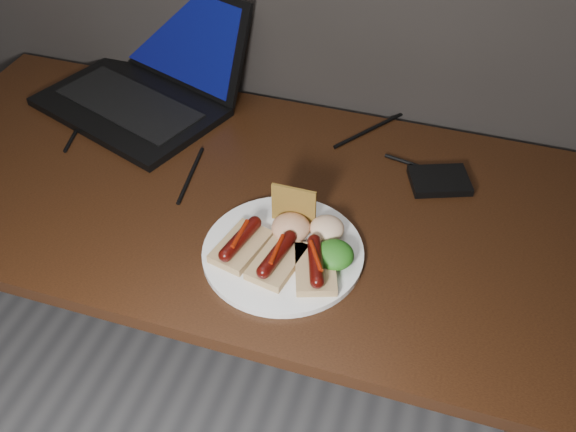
# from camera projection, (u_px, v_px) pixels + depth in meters

# --- Properties ---
(desk) EXTENTS (1.40, 0.70, 0.75)m
(desk) POSITION_uv_depth(u_px,v_px,m) (220.00, 219.00, 1.37)
(desk) COLOR #371C0D
(desk) RESTS_ON ground
(laptop) EXTENTS (0.51, 0.48, 0.25)m
(laptop) POSITION_uv_depth(u_px,v_px,m) (146.00, 80.00, 1.51)
(laptop) COLOR black
(laptop) RESTS_ON desk
(hard_drive) EXTENTS (0.14, 0.13, 0.02)m
(hard_drive) POSITION_uv_depth(u_px,v_px,m) (439.00, 181.00, 1.31)
(hard_drive) COLOR black
(hard_drive) RESTS_ON desk
(desk_cables) EXTENTS (0.85, 0.46, 0.01)m
(desk_cables) POSITION_uv_depth(u_px,v_px,m) (256.00, 145.00, 1.41)
(desk_cables) COLOR black
(desk_cables) RESTS_ON desk
(plate) EXTENTS (0.32, 0.32, 0.01)m
(plate) POSITION_uv_depth(u_px,v_px,m) (283.00, 252.00, 1.17)
(plate) COLOR white
(plate) RESTS_ON desk
(bread_sausage_left) EXTENTS (0.09, 0.13, 0.04)m
(bread_sausage_left) POSITION_uv_depth(u_px,v_px,m) (241.00, 243.00, 1.15)
(bread_sausage_left) COLOR tan
(bread_sausage_left) RESTS_ON plate
(bread_sausage_center) EXTENTS (0.09, 0.13, 0.04)m
(bread_sausage_center) POSITION_uv_depth(u_px,v_px,m) (277.00, 258.00, 1.13)
(bread_sausage_center) COLOR tan
(bread_sausage_center) RESTS_ON plate
(bread_sausage_right) EXTENTS (0.10, 0.13, 0.04)m
(bread_sausage_right) POSITION_uv_depth(u_px,v_px,m) (315.00, 265.00, 1.12)
(bread_sausage_right) COLOR tan
(bread_sausage_right) RESTS_ON plate
(crispbread) EXTENTS (0.09, 0.01, 0.08)m
(crispbread) POSITION_uv_depth(u_px,v_px,m) (294.00, 205.00, 1.19)
(crispbread) COLOR #AF8230
(crispbread) RESTS_ON plate
(salad_greens) EXTENTS (0.07, 0.07, 0.04)m
(salad_greens) POSITION_uv_depth(u_px,v_px,m) (334.00, 255.00, 1.13)
(salad_greens) COLOR #1D5811
(salad_greens) RESTS_ON plate
(salsa_mound) EXTENTS (0.07, 0.07, 0.04)m
(salsa_mound) POSITION_uv_depth(u_px,v_px,m) (291.00, 227.00, 1.18)
(salsa_mound) COLOR #A72910
(salsa_mound) RESTS_ON plate
(coleslaw_mound) EXTENTS (0.06, 0.06, 0.04)m
(coleslaw_mound) POSITION_uv_depth(u_px,v_px,m) (327.00, 228.00, 1.18)
(coleslaw_mound) COLOR white
(coleslaw_mound) RESTS_ON plate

